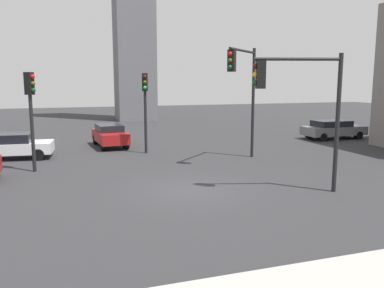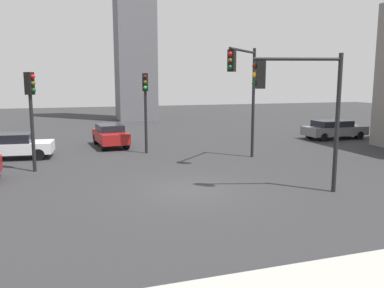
{
  "view_description": "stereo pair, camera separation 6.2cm",
  "coord_description": "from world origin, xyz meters",
  "px_view_note": "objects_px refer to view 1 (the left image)",
  "views": [
    {
      "loc": [
        -4.49,
        -13.96,
        4.12
      ],
      "look_at": [
        1.22,
        3.42,
        1.2
      ],
      "focal_mm": 36.83,
      "sensor_mm": 36.0,
      "label": 1
    },
    {
      "loc": [
        -4.43,
        -13.98,
        4.12
      ],
      "look_at": [
        1.22,
        3.42,
        1.2
      ],
      "focal_mm": 36.83,
      "sensor_mm": 36.0,
      "label": 2
    }
  ],
  "objects_px": {
    "traffic_light_2": "(244,80)",
    "traffic_light_3": "(145,97)",
    "traffic_light_0": "(299,94)",
    "traffic_light_1": "(31,102)",
    "car_4": "(110,135)",
    "car_3": "(333,129)",
    "car_2": "(12,146)"
  },
  "relations": [
    {
      "from": "traffic_light_2",
      "to": "car_4",
      "type": "xyz_separation_m",
      "value": [
        -5.94,
        7.02,
        -3.41
      ]
    },
    {
      "from": "car_2",
      "to": "car_3",
      "type": "bearing_deg",
      "value": 8.35
    },
    {
      "from": "car_4",
      "to": "traffic_light_3",
      "type": "bearing_deg",
      "value": 24.31
    },
    {
      "from": "traffic_light_2",
      "to": "car_3",
      "type": "height_order",
      "value": "traffic_light_2"
    },
    {
      "from": "traffic_light_1",
      "to": "traffic_light_3",
      "type": "xyz_separation_m",
      "value": [
        5.83,
        3.04,
        0.03
      ]
    },
    {
      "from": "traffic_light_2",
      "to": "traffic_light_3",
      "type": "height_order",
      "value": "traffic_light_2"
    },
    {
      "from": "traffic_light_2",
      "to": "traffic_light_0",
      "type": "bearing_deg",
      "value": 40.42
    },
    {
      "from": "traffic_light_1",
      "to": "traffic_light_2",
      "type": "xyz_separation_m",
      "value": [
        10.07,
        -0.94,
        0.98
      ]
    },
    {
      "from": "traffic_light_0",
      "to": "car_4",
      "type": "relative_size",
      "value": 1.27
    },
    {
      "from": "traffic_light_0",
      "to": "car_4",
      "type": "distance_m",
      "value": 14.18
    },
    {
      "from": "traffic_light_1",
      "to": "car_3",
      "type": "relative_size",
      "value": 1.0
    },
    {
      "from": "car_4",
      "to": "traffic_light_0",
      "type": "bearing_deg",
      "value": 17.94
    },
    {
      "from": "traffic_light_3",
      "to": "car_2",
      "type": "xyz_separation_m",
      "value": [
        -7.13,
        0.56,
        -2.49
      ]
    },
    {
      "from": "traffic_light_1",
      "to": "car_2",
      "type": "distance_m",
      "value": 4.55
    },
    {
      "from": "traffic_light_0",
      "to": "traffic_light_1",
      "type": "height_order",
      "value": "traffic_light_0"
    },
    {
      "from": "car_3",
      "to": "traffic_light_2",
      "type": "bearing_deg",
      "value": -151.53
    },
    {
      "from": "traffic_light_0",
      "to": "traffic_light_1",
      "type": "bearing_deg",
      "value": -18.87
    },
    {
      "from": "traffic_light_2",
      "to": "traffic_light_3",
      "type": "xyz_separation_m",
      "value": [
        -4.24,
        3.98,
        -0.95
      ]
    },
    {
      "from": "traffic_light_0",
      "to": "car_3",
      "type": "height_order",
      "value": "traffic_light_0"
    },
    {
      "from": "car_2",
      "to": "traffic_light_1",
      "type": "bearing_deg",
      "value": -64.27
    },
    {
      "from": "car_3",
      "to": "car_4",
      "type": "height_order",
      "value": "car_4"
    },
    {
      "from": "traffic_light_2",
      "to": "car_3",
      "type": "distance_m",
      "value": 11.75
    },
    {
      "from": "traffic_light_0",
      "to": "traffic_light_3",
      "type": "bearing_deg",
      "value": -52.95
    },
    {
      "from": "traffic_light_0",
      "to": "traffic_light_2",
      "type": "height_order",
      "value": "traffic_light_2"
    },
    {
      "from": "traffic_light_2",
      "to": "car_2",
      "type": "bearing_deg",
      "value": -66.07
    },
    {
      "from": "traffic_light_3",
      "to": "car_3",
      "type": "relative_size",
      "value": 1.01
    },
    {
      "from": "traffic_light_1",
      "to": "traffic_light_2",
      "type": "height_order",
      "value": "traffic_light_2"
    },
    {
      "from": "traffic_light_2",
      "to": "car_4",
      "type": "distance_m",
      "value": 9.81
    },
    {
      "from": "traffic_light_0",
      "to": "car_3",
      "type": "xyz_separation_m",
      "value": [
        10.34,
        11.22,
        -2.95
      ]
    },
    {
      "from": "traffic_light_2",
      "to": "car_4",
      "type": "relative_size",
      "value": 1.45
    },
    {
      "from": "traffic_light_1",
      "to": "car_3",
      "type": "xyz_separation_m",
      "value": [
        19.88,
        4.52,
        -2.47
      ]
    },
    {
      "from": "traffic_light_1",
      "to": "traffic_light_3",
      "type": "relative_size",
      "value": 0.99
    }
  ]
}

